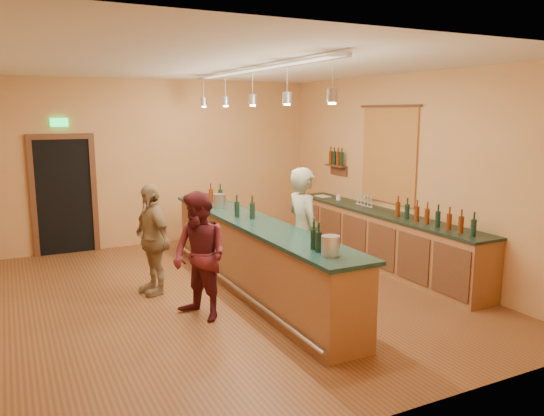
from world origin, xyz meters
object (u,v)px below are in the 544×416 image
bartender (303,232)px  bar_stool (271,232)px  tasting_bar (254,250)px  customer_a (200,256)px  customer_b (152,239)px  back_counter (382,238)px

bartender → bar_stool: bearing=-10.3°
tasting_bar → bartender: bartender is taller
customer_a → customer_b: bearing=171.1°
tasting_bar → customer_a: 1.25m
customer_a → back_counter: bearing=81.5°
back_counter → customer_b: bearing=174.2°
tasting_bar → customer_a: customer_a is taller
back_counter → bar_stool: size_ratio=6.44×
tasting_bar → bar_stool: 1.38m
tasting_bar → customer_a: size_ratio=3.14×
tasting_bar → bar_stool: tasting_bar is taller
bartender → customer_a: bartender is taller
back_counter → bartender: (-1.91, -0.66, 0.43)m
back_counter → tasting_bar: 2.47m
bartender → customer_a: (-1.59, -0.18, -0.10)m
bartender → bar_stool: bartender is taller
bartender → customer_b: bearing=60.9°
back_counter → customer_a: customer_a is taller
customer_b → customer_a: bearing=1.9°
tasting_bar → customer_a: (-1.04, -0.67, 0.21)m
tasting_bar → bartender: 0.80m
back_counter → bartender: bearing=-160.8°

